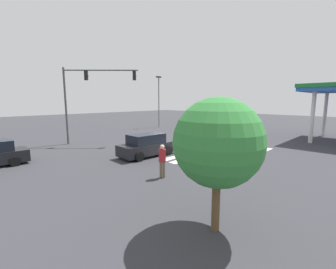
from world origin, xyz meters
TOP-DOWN VIEW (x-y plane):
  - ground_plane at (0.00, 0.00)m, footprint 109.08×109.08m
  - crosswalk_markings at (0.00, -5.84)m, footprint 9.37×4.40m
  - traffic_signal_mast at (-5.32, 5.32)m, footprint 4.91×4.91m
  - car_1 at (8.53, -1.13)m, footprint 4.77×2.12m
  - car_2 at (-4.53, -2.20)m, footprint 4.41×2.16m
  - pedestrian at (-7.07, -6.43)m, footprint 0.41×0.41m
  - street_light_pole_a at (8.71, 10.40)m, footprint 0.80×0.36m
  - tree_corner_a at (-9.32, -11.14)m, footprint 2.76×2.76m
  - fire_hydrant at (7.21, -5.87)m, footprint 0.22×0.22m

SIDE VIEW (x-z plane):
  - ground_plane at x=0.00m, z-range 0.00..0.00m
  - crosswalk_markings at x=0.00m, z-range 0.00..0.01m
  - fire_hydrant at x=7.21m, z-range 0.00..0.86m
  - car_1 at x=8.53m, z-range -0.05..1.49m
  - car_2 at x=-4.53m, z-range -0.04..1.63m
  - pedestrian at x=-7.07m, z-range 0.12..1.92m
  - tree_corner_a at x=-9.32m, z-range 0.72..4.94m
  - street_light_pole_a at x=8.71m, z-range 0.79..8.49m
  - traffic_signal_mast at x=-5.32m, z-range 1.53..8.60m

